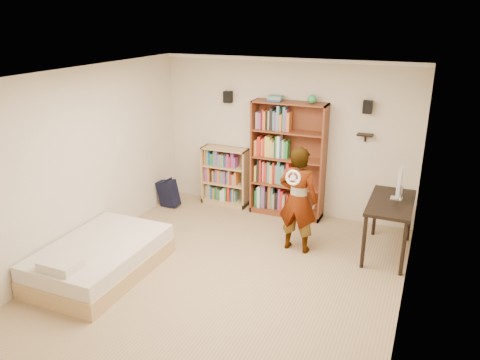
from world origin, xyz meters
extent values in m
cube|color=tan|center=(0.00, 0.00, 0.00)|extent=(4.50, 5.00, 0.01)
cube|color=beige|center=(0.00, 2.50, 1.35)|extent=(4.50, 0.02, 2.70)
cube|color=beige|center=(0.00, -2.50, 1.35)|extent=(4.50, 0.02, 2.70)
cube|color=beige|center=(-2.25, 0.00, 1.35)|extent=(0.02, 5.00, 2.70)
cube|color=beige|center=(2.25, 0.00, 1.35)|extent=(0.02, 5.00, 2.70)
cube|color=white|center=(0.00, 0.00, 2.70)|extent=(4.50, 5.00, 0.02)
cube|color=white|center=(0.00, 2.47, 2.67)|extent=(4.50, 0.06, 0.06)
cube|color=white|center=(0.00, -2.47, 2.67)|extent=(4.50, 0.06, 0.06)
cube|color=white|center=(-2.22, 0.00, 2.67)|extent=(0.06, 5.00, 0.06)
cube|color=white|center=(2.22, 0.00, 2.67)|extent=(0.06, 5.00, 0.06)
cube|color=black|center=(-1.05, 2.40, 2.00)|extent=(0.14, 0.12, 0.20)
cube|color=black|center=(1.35, 2.40, 2.00)|extent=(0.14, 0.12, 0.20)
cube|color=black|center=(1.35, 2.41, 1.55)|extent=(0.25, 0.16, 0.02)
imported|color=black|center=(0.65, 1.11, 0.81)|extent=(0.61, 0.43, 1.61)
torus|color=silver|center=(0.65, 0.80, 1.25)|extent=(0.22, 0.08, 0.22)
camera|label=1|loc=(2.35, -5.07, 3.38)|focal=35.00mm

